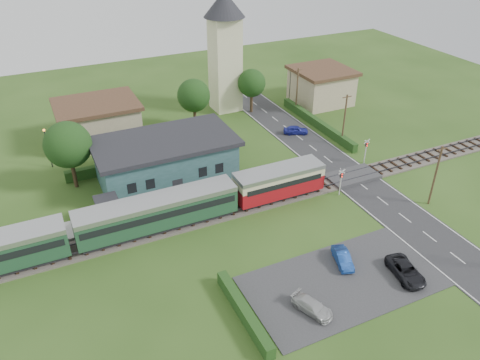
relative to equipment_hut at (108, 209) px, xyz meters
name	(u,v)px	position (x,y,z in m)	size (l,w,h in m)	color
ground	(288,207)	(18.00, -5.20, -1.75)	(120.00, 120.00, 0.00)	#2D4C19
railway_track	(279,197)	(18.00, -3.20, -1.64)	(76.00, 3.20, 0.49)	#4C443D
road	(363,186)	(28.00, -5.20, -1.72)	(6.00, 70.00, 0.05)	#28282B
car_park	(342,281)	(16.50, -17.20, -1.71)	(17.00, 9.00, 0.08)	#333335
crossing_deck	(352,176)	(28.00, -3.20, -1.52)	(6.20, 3.40, 0.45)	#333335
platform	(184,203)	(8.00, 0.00, -1.52)	(30.00, 3.00, 0.45)	gray
equipment_hut	(108,209)	(0.00, 0.00, 0.00)	(2.30, 2.30, 2.55)	beige
station_building	(166,160)	(8.00, 5.79, 0.95)	(16.00, 9.00, 5.30)	#2D5351
train	(126,220)	(1.12, -3.20, 0.43)	(43.20, 2.90, 3.40)	#232328
church_tower	(225,43)	(23.00, 22.80, 8.48)	(6.00, 6.00, 17.60)	beige
house_west	(99,121)	(3.00, 19.80, 1.04)	(10.80, 8.80, 5.50)	tan
house_east	(321,85)	(38.00, 18.80, 1.05)	(8.80, 8.80, 5.50)	tan
hedge_carpark	(244,312)	(7.00, -17.20, -1.15)	(0.80, 9.00, 1.20)	#193814
hedge_roadside	(317,123)	(32.20, 10.80, -1.15)	(0.80, 18.00, 1.20)	#193814
hedge_station	(156,158)	(8.00, 10.30, -1.10)	(22.00, 0.80, 1.30)	#193814
tree_a	(68,145)	(-2.00, 8.80, 3.63)	(5.20, 5.20, 8.00)	#332316
tree_b	(194,96)	(16.00, 17.80, 3.27)	(4.60, 4.60, 7.34)	#332316
tree_c	(252,83)	(26.00, 19.80, 2.91)	(4.20, 4.20, 6.78)	#332316
utility_pole_b	(435,175)	(32.20, -11.20, 1.88)	(1.40, 0.22, 7.00)	#473321
utility_pole_c	(344,119)	(32.20, 4.80, 1.88)	(1.40, 0.22, 7.00)	#473321
utility_pole_d	(297,90)	(32.20, 16.80, 1.88)	(1.40, 0.22, 7.00)	#473321
crossing_signal_near	(341,179)	(24.40, -5.61, 0.39)	(0.84, 0.28, 3.28)	silver
crossing_signal_far	(366,148)	(31.60, -0.81, 0.39)	(0.84, 0.28, 3.28)	silver
streetlamp_west	(47,145)	(-4.00, 14.80, 1.29)	(0.30, 0.30, 5.15)	#3F3F47
streetlamp_east	(290,82)	(34.00, 21.80, 1.29)	(0.30, 0.30, 5.15)	#3F3F47
car_on_road	(296,130)	(28.16, 10.07, -1.11)	(1.38, 3.43, 1.17)	#252CA2
car_park_blue	(343,258)	(17.87, -15.22, -1.11)	(1.19, 3.40, 1.12)	navy
car_park_silver	(312,307)	(12.20, -18.99, -1.14)	(1.47, 3.61, 1.05)	#BCBCBC
car_park_dark	(406,271)	(21.83, -19.00, -1.07)	(1.99, 4.32, 1.20)	black
pedestrian_near	(241,183)	(14.61, -0.54, -0.48)	(0.60, 0.39, 1.64)	gray
pedestrian_far	(123,207)	(1.56, 0.35, -0.39)	(0.88, 0.68, 1.81)	gray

